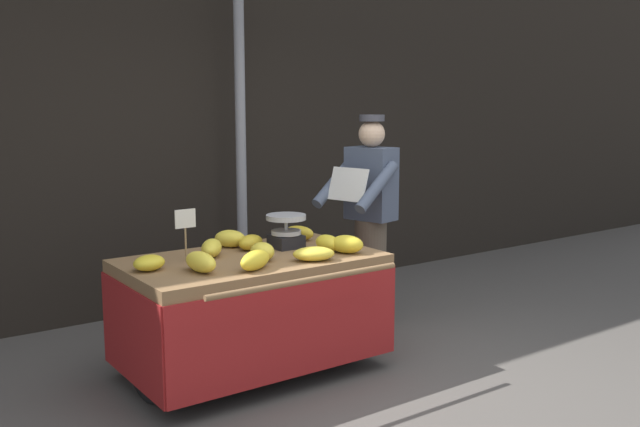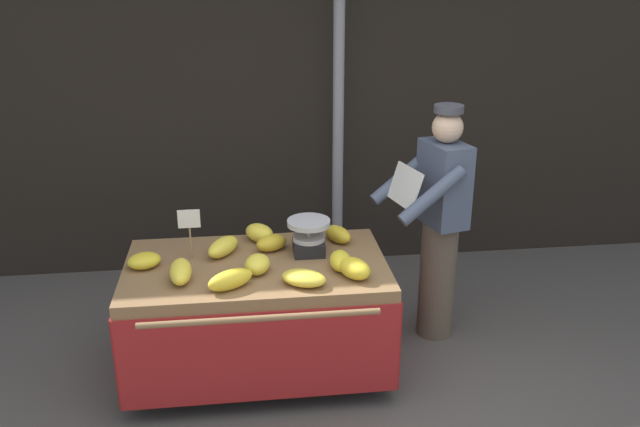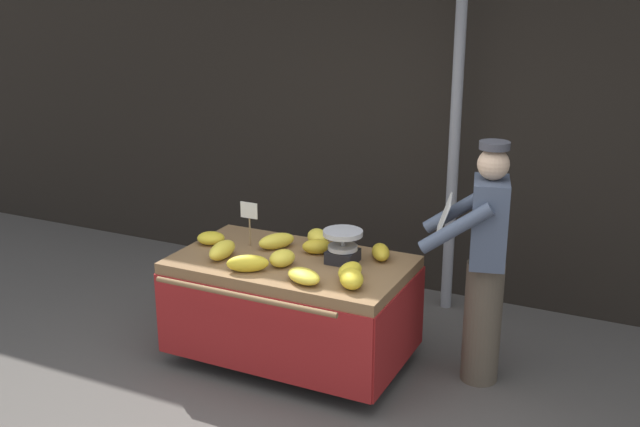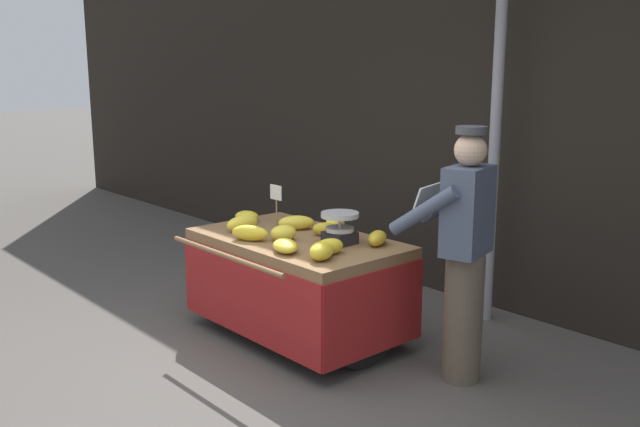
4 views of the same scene
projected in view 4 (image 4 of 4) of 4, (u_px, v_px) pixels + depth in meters
ground_plane at (231, 389)px, 4.60m from camera, size 60.00×60.00×0.00m
back_wall at (494, 56)px, 5.94m from camera, size 16.00×0.24×4.33m
street_pole at (495, 132)px, 5.55m from camera, size 0.09×0.09×3.14m
banana_cart at (297, 266)px, 5.37m from camera, size 1.68×1.18×0.80m
weighing_scale at (340, 228)px, 5.11m from camera, size 0.28×0.28×0.24m
price_sign at (276, 196)px, 5.64m from camera, size 0.14×0.01×0.34m
banana_bunch_0 at (377, 238)px, 5.08m from camera, size 0.22×0.27×0.11m
banana_bunch_1 at (283, 233)px, 5.22m from camera, size 0.20×0.24×0.12m
banana_bunch_2 at (322, 251)px, 4.70m from camera, size 0.25×0.28×0.12m
banana_bunch_3 at (247, 216)px, 5.84m from camera, size 0.25×0.23×0.10m
banana_bunch_4 at (326, 229)px, 5.36m from camera, size 0.25×0.22×0.11m
banana_bunch_5 at (329, 247)px, 4.83m from camera, size 0.15×0.23×0.11m
banana_bunch_6 at (296, 223)px, 5.56m from camera, size 0.27×0.31×0.11m
banana_bunch_7 at (250, 233)px, 5.21m from camera, size 0.31×0.24×0.12m
banana_bunch_8 at (285, 246)px, 4.90m from camera, size 0.32×0.27×0.09m
banana_bunch_9 at (242, 223)px, 5.52m from camera, size 0.14×0.29×0.12m
banana_bunch_10 at (335, 224)px, 5.51m from camera, size 0.26×0.27×0.12m
vendor_person at (464, 254)px, 4.58m from camera, size 0.66×0.61×1.71m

